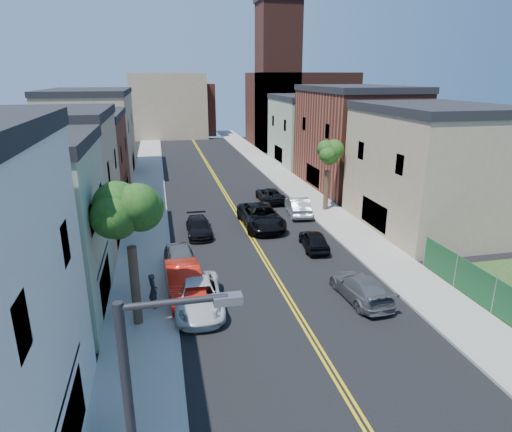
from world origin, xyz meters
TOP-DOWN VIEW (x-y plane):
  - sidewalk_left at (-7.90, 40.00)m, footprint 3.20×100.00m
  - sidewalk_right at (7.90, 40.00)m, footprint 3.20×100.00m
  - curb_left at (-6.15, 40.00)m, footprint 0.30×100.00m
  - curb_right at (6.15, 40.00)m, footprint 0.30×100.00m
  - bldg_left_palegrn at (-14.00, 16.00)m, footprint 9.00×8.00m
  - bldg_left_tan_near at (-14.00, 25.00)m, footprint 9.00×10.00m
  - bldg_left_brick at (-14.00, 36.00)m, footprint 9.00×12.00m
  - bldg_left_tan_far at (-14.00, 50.00)m, footprint 9.00×16.00m
  - bldg_right_tan at (14.00, 24.00)m, footprint 9.00×12.00m
  - bldg_right_brick at (14.00, 38.00)m, footprint 9.00×14.00m
  - bldg_right_palegrn at (14.00, 52.00)m, footprint 9.00×12.00m
  - church at (16.33, 67.07)m, footprint 16.20×14.20m
  - backdrop_left at (-4.00, 82.00)m, footprint 14.00×8.00m
  - backdrop_center at (0.00, 86.00)m, footprint 10.00×8.00m
  - tree_left_mid at (-7.88, 14.01)m, footprint 5.20×5.20m
  - tree_right_far at (7.92, 30.01)m, footprint 4.40×4.40m
  - red_sedan at (-5.50, 16.52)m, footprint 2.12×5.31m
  - white_pickup at (-4.88, 14.90)m, footprint 2.65×5.38m
  - grey_car_left at (-5.50, 19.53)m, footprint 2.18×4.82m
  - black_car_left at (-3.80, 26.16)m, footprint 1.82×4.40m
  - grey_car_right at (3.80, 14.09)m, footprint 2.22×4.84m
  - black_car_right at (3.80, 21.54)m, footprint 2.00×4.08m
  - silver_car_right at (5.12, 29.41)m, footprint 2.22×4.90m
  - dark_car_right_far at (3.80, 34.00)m, footprint 2.31×4.83m
  - black_suv_lane at (1.25, 26.95)m, footprint 3.03×6.38m
  - pedestrian_left at (-7.14, 15.35)m, footprint 0.66×0.80m

SIDE VIEW (x-z plane):
  - sidewalk_left at x=-7.90m, z-range 0.00..0.15m
  - sidewalk_right at x=7.90m, z-range 0.00..0.15m
  - curb_left at x=-6.15m, z-range 0.00..0.15m
  - curb_right at x=6.15m, z-range 0.00..0.15m
  - black_car_left at x=-3.80m, z-range 0.00..1.27m
  - dark_car_right_far at x=3.80m, z-range 0.00..1.33m
  - black_car_right at x=3.80m, z-range 0.00..1.34m
  - grey_car_right at x=3.80m, z-range 0.00..1.37m
  - white_pickup at x=-4.88m, z-range 0.00..1.47m
  - silver_car_right at x=5.12m, z-range 0.00..1.56m
  - grey_car_left at x=-5.50m, z-range 0.00..1.61m
  - red_sedan at x=-5.50m, z-range 0.00..1.72m
  - black_suv_lane at x=1.25m, z-range 0.00..1.76m
  - pedestrian_left at x=-7.14m, z-range 0.15..2.02m
  - bldg_left_brick at x=-14.00m, z-range 0.00..8.00m
  - bldg_left_palegrn at x=-14.00m, z-range 0.00..8.50m
  - bldg_right_palegrn at x=14.00m, z-range 0.00..8.50m
  - bldg_left_tan_near at x=-14.00m, z-range 0.00..9.00m
  - bldg_right_tan at x=14.00m, z-range 0.00..9.00m
  - bldg_left_tan_far at x=-14.00m, z-range 0.00..9.50m
  - bldg_right_brick at x=14.00m, z-range 0.00..10.00m
  - backdrop_center at x=0.00m, z-range 0.00..10.00m
  - tree_right_far at x=7.92m, z-range 1.74..9.77m
  - backdrop_left at x=-4.00m, z-range 0.00..12.00m
  - tree_left_mid at x=-7.88m, z-range 1.94..11.23m
  - church at x=16.33m, z-range -4.06..18.54m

